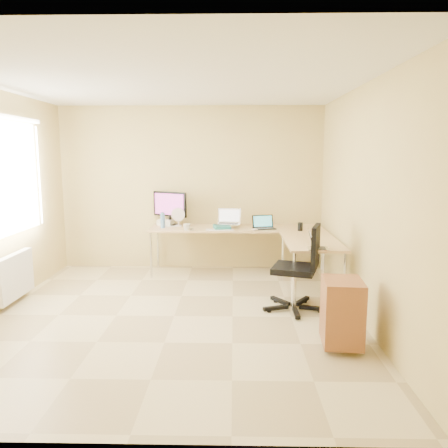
{
  "coord_description": "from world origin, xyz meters",
  "views": [
    {
      "loc": [
        0.68,
        -4.79,
        1.84
      ],
      "look_at": [
        0.55,
        1.1,
        0.9
      ],
      "focal_mm": 35.07,
      "sensor_mm": 36.0,
      "label": 1
    }
  ],
  "objects_px": {
    "desk_main": "(236,250)",
    "desk_fan": "(178,218)",
    "laptop_return": "(318,241)",
    "desk_return": "(310,267)",
    "laptop_center": "(229,217)",
    "laptop_black": "(264,222)",
    "water_bottle": "(163,220)",
    "office_chair": "(294,269)",
    "monitor": "(170,208)",
    "keyboard": "(220,230)",
    "cabinet": "(342,312)",
    "mug": "(187,227)"
  },
  "relations": [
    {
      "from": "keyboard",
      "to": "office_chair",
      "type": "relative_size",
      "value": 0.39
    },
    {
      "from": "laptop_center",
      "to": "mug",
      "type": "distance_m",
      "value": 0.68
    },
    {
      "from": "laptop_return",
      "to": "cabinet",
      "type": "height_order",
      "value": "laptop_return"
    },
    {
      "from": "laptop_center",
      "to": "desk_main",
      "type": "bearing_deg",
      "value": 26.11
    },
    {
      "from": "desk_return",
      "to": "water_bottle",
      "type": "height_order",
      "value": "water_bottle"
    },
    {
      "from": "laptop_center",
      "to": "desk_fan",
      "type": "distance_m",
      "value": 0.79
    },
    {
      "from": "laptop_center",
      "to": "water_bottle",
      "type": "height_order",
      "value": "laptop_center"
    },
    {
      "from": "keyboard",
      "to": "laptop_return",
      "type": "distance_m",
      "value": 1.74
    },
    {
      "from": "desk_return",
      "to": "desk_fan",
      "type": "bearing_deg",
      "value": 150.22
    },
    {
      "from": "desk_main",
      "to": "keyboard",
      "type": "xyz_separation_m",
      "value": [
        -0.25,
        -0.3,
        0.37
      ]
    },
    {
      "from": "laptop_black",
      "to": "water_bottle",
      "type": "bearing_deg",
      "value": 163.89
    },
    {
      "from": "laptop_black",
      "to": "laptop_return",
      "type": "height_order",
      "value": "laptop_black"
    },
    {
      "from": "desk_main",
      "to": "desk_return",
      "type": "distance_m",
      "value": 1.4
    },
    {
      "from": "keyboard",
      "to": "desk_fan",
      "type": "relative_size",
      "value": 1.51
    },
    {
      "from": "desk_fan",
      "to": "laptop_return",
      "type": "distance_m",
      "value": 2.47
    },
    {
      "from": "desk_main",
      "to": "laptop_center",
      "type": "height_order",
      "value": "laptop_center"
    },
    {
      "from": "desk_return",
      "to": "laptop_black",
      "type": "bearing_deg",
      "value": 122.86
    },
    {
      "from": "keyboard",
      "to": "monitor",
      "type": "bearing_deg",
      "value": 145.76
    },
    {
      "from": "monitor",
      "to": "laptop_return",
      "type": "bearing_deg",
      "value": -11.42
    },
    {
      "from": "keyboard",
      "to": "mug",
      "type": "height_order",
      "value": "mug"
    },
    {
      "from": "desk_return",
      "to": "laptop_center",
      "type": "relative_size",
      "value": 3.67
    },
    {
      "from": "cabinet",
      "to": "desk_return",
      "type": "bearing_deg",
      "value": 95.01
    },
    {
      "from": "desk_return",
      "to": "office_chair",
      "type": "height_order",
      "value": "office_chair"
    },
    {
      "from": "desk_return",
      "to": "laptop_center",
      "type": "bearing_deg",
      "value": 138.74
    },
    {
      "from": "water_bottle",
      "to": "office_chair",
      "type": "relative_size",
      "value": 0.23
    },
    {
      "from": "desk_fan",
      "to": "cabinet",
      "type": "height_order",
      "value": "desk_fan"
    },
    {
      "from": "monitor",
      "to": "water_bottle",
      "type": "xyz_separation_m",
      "value": [
        -0.07,
        -0.28,
        -0.15
      ]
    },
    {
      "from": "desk_main",
      "to": "laptop_return",
      "type": "height_order",
      "value": "laptop_return"
    },
    {
      "from": "laptop_center",
      "to": "laptop_return",
      "type": "height_order",
      "value": "laptop_center"
    },
    {
      "from": "desk_main",
      "to": "desk_fan",
      "type": "height_order",
      "value": "desk_fan"
    },
    {
      "from": "desk_main",
      "to": "desk_fan",
      "type": "distance_m",
      "value": 1.03
    },
    {
      "from": "laptop_black",
      "to": "desk_fan",
      "type": "relative_size",
      "value": 1.19
    },
    {
      "from": "monitor",
      "to": "office_chair",
      "type": "xyz_separation_m",
      "value": [
        1.73,
        -1.8,
        -0.5
      ]
    },
    {
      "from": "keyboard",
      "to": "laptop_black",
      "type": "bearing_deg",
      "value": 11.11
    },
    {
      "from": "laptop_center",
      "to": "office_chair",
      "type": "bearing_deg",
      "value": -55.45
    },
    {
      "from": "monitor",
      "to": "laptop_center",
      "type": "height_order",
      "value": "monitor"
    },
    {
      "from": "laptop_center",
      "to": "laptop_return",
      "type": "relative_size",
      "value": 1.24
    },
    {
      "from": "desk_main",
      "to": "monitor",
      "type": "relative_size",
      "value": 4.26
    },
    {
      "from": "water_bottle",
      "to": "laptop_center",
      "type": "bearing_deg",
      "value": 2.03
    },
    {
      "from": "keyboard",
      "to": "office_chair",
      "type": "height_order",
      "value": "office_chair"
    },
    {
      "from": "mug",
      "to": "water_bottle",
      "type": "xyz_separation_m",
      "value": [
        -0.39,
        0.22,
        0.07
      ]
    },
    {
      "from": "cabinet",
      "to": "office_chair",
      "type": "bearing_deg",
      "value": 111.33
    },
    {
      "from": "desk_main",
      "to": "desk_return",
      "type": "relative_size",
      "value": 2.04
    },
    {
      "from": "laptop_return",
      "to": "laptop_center",
      "type": "bearing_deg",
      "value": 41.48
    },
    {
      "from": "monitor",
      "to": "mug",
      "type": "height_order",
      "value": "monitor"
    },
    {
      "from": "laptop_center",
      "to": "cabinet",
      "type": "height_order",
      "value": "laptop_center"
    },
    {
      "from": "cabinet",
      "to": "laptop_center",
      "type": "bearing_deg",
      "value": 117.58
    },
    {
      "from": "desk_main",
      "to": "office_chair",
      "type": "relative_size",
      "value": 2.54
    },
    {
      "from": "monitor",
      "to": "water_bottle",
      "type": "height_order",
      "value": "monitor"
    },
    {
      "from": "desk_return",
      "to": "water_bottle",
      "type": "bearing_deg",
      "value": 156.25
    }
  ]
}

